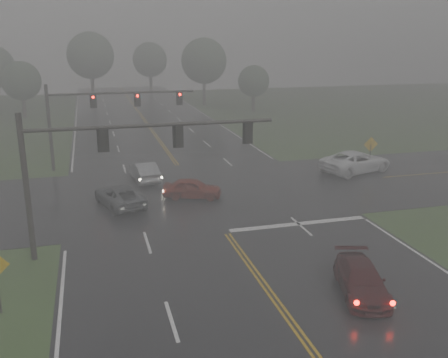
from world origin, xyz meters
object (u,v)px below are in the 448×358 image
object	(u,v)px
sedan_maroon	(360,293)
pickup_white	(355,172)
sedan_silver	(145,181)
sedan_red	(193,198)
signal_gantry_near	(106,154)
signal_gantry_far	(95,109)
car_grey	(120,206)

from	to	relation	value
sedan_maroon	pickup_white	world-z (taller)	pickup_white
sedan_maroon	sedan_silver	distance (m)	21.24
pickup_white	sedan_red	bearing A→B (deg)	85.84
pickup_white	signal_gantry_near	world-z (taller)	signal_gantry_near
sedan_red	signal_gantry_far	world-z (taller)	signal_gantry_far
signal_gantry_far	sedan_maroon	bearing A→B (deg)	-67.68
signal_gantry_far	car_grey	bearing A→B (deg)	-84.46
sedan_red	sedan_maroon	bearing A→B (deg)	-144.72
car_grey	signal_gantry_far	bearing A→B (deg)	-101.40
signal_gantry_near	pickup_white	bearing A→B (deg)	28.00
sedan_maroon	sedan_red	xyz separation A→B (m)	(-4.33, 14.91, 0.00)
sedan_silver	car_grey	distance (m)	5.97
sedan_maroon	pickup_white	bearing A→B (deg)	77.63
signal_gantry_near	signal_gantry_far	size ratio (longest dim) A/B	1.04
sedan_silver	signal_gantry_far	world-z (taller)	signal_gantry_far
sedan_red	car_grey	size ratio (longest dim) A/B	0.82
sedan_maroon	sedan_silver	size ratio (longest dim) A/B	0.99
signal_gantry_near	signal_gantry_far	bearing A→B (deg)	90.43
sedan_silver	signal_gantry_far	size ratio (longest dim) A/B	0.37
sedan_silver	signal_gantry_near	xyz separation A→B (m)	(-3.11, -12.64, 5.15)
sedan_maroon	signal_gantry_far	xyz separation A→B (m)	(-10.29, 25.07, 4.95)
car_grey	pickup_white	bearing A→B (deg)	173.62
car_grey	sedan_red	bearing A→B (deg)	167.83
sedan_silver	signal_gantry_near	bearing A→B (deg)	69.52
sedan_red	pickup_white	xyz separation A→B (m)	(14.28, 3.17, 0.00)
pickup_white	signal_gantry_near	bearing A→B (deg)	101.32
sedan_silver	signal_gantry_near	world-z (taller)	signal_gantry_near
sedan_silver	signal_gantry_near	size ratio (longest dim) A/B	0.36
sedan_maroon	pickup_white	xyz separation A→B (m)	(9.94, 18.08, 0.00)
sedan_maroon	signal_gantry_far	world-z (taller)	signal_gantry_far
sedan_red	signal_gantry_far	xyz separation A→B (m)	(-5.96, 10.16, 4.95)
signal_gantry_near	signal_gantry_far	xyz separation A→B (m)	(-0.13, 17.67, -0.20)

